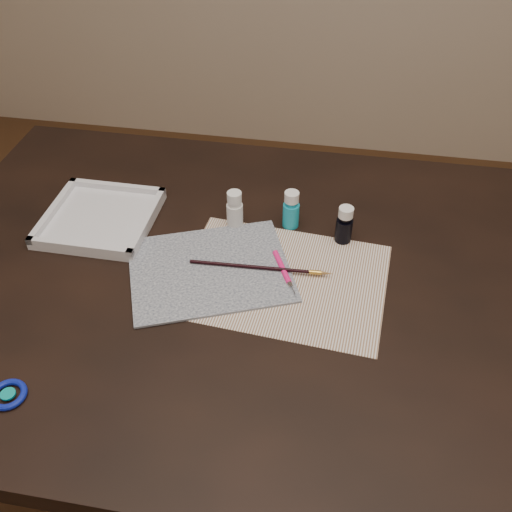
% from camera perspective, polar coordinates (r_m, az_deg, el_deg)
% --- Properties ---
extents(ground, '(3.50, 3.50, 0.02)m').
position_cam_1_polar(ground, '(1.65, 0.00, -21.43)').
color(ground, '#422614').
rests_on(ground, ground).
extents(table, '(1.30, 0.90, 0.75)m').
position_cam_1_polar(table, '(1.32, 0.00, -13.88)').
color(table, black).
rests_on(table, ground).
extents(paper, '(0.39, 0.31, 0.00)m').
position_cam_1_polar(paper, '(1.03, 2.70, -2.32)').
color(paper, white).
rests_on(paper, table).
extents(canvas, '(0.35, 0.32, 0.00)m').
position_cam_1_polar(canvas, '(1.05, -4.65, -1.34)').
color(canvas, '#101933').
rests_on(canvas, paper).
extents(paint_bottle_white, '(0.04, 0.04, 0.08)m').
position_cam_1_polar(paint_bottle_white, '(1.12, -2.14, 4.69)').
color(paint_bottle_white, silver).
rests_on(paint_bottle_white, table).
extents(paint_bottle_cyan, '(0.04, 0.04, 0.08)m').
position_cam_1_polar(paint_bottle_cyan, '(1.12, 3.53, 4.69)').
color(paint_bottle_cyan, '#179DBC').
rests_on(paint_bottle_cyan, table).
extents(paint_bottle_navy, '(0.04, 0.04, 0.08)m').
position_cam_1_polar(paint_bottle_navy, '(1.10, 8.83, 3.12)').
color(paint_bottle_navy, black).
rests_on(paint_bottle_navy, table).
extents(paintbrush, '(0.26, 0.02, 0.01)m').
position_cam_1_polar(paintbrush, '(1.04, 0.50, -1.16)').
color(paintbrush, black).
rests_on(paintbrush, canvas).
extents(craft_knife, '(0.06, 0.12, 0.01)m').
position_cam_1_polar(craft_knife, '(1.03, 2.96, -1.89)').
color(craft_knife, '#FF1C79').
rests_on(craft_knife, paper).
extents(palette_tray, '(0.21, 0.21, 0.03)m').
position_cam_1_polar(palette_tray, '(1.19, -15.32, 3.76)').
color(palette_tray, silver).
rests_on(palette_tray, table).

